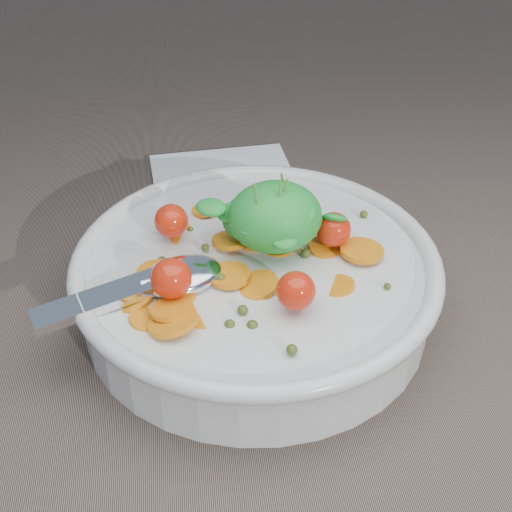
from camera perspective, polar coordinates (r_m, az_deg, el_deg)
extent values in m
plane|color=#715D51|center=(0.54, 0.70, -5.22)|extent=(6.00, 6.00, 0.00)
cylinder|color=silver|center=(0.53, 0.00, -2.57)|extent=(0.25, 0.25, 0.05)
torus|color=silver|center=(0.51, 0.00, -0.46)|extent=(0.27, 0.27, 0.01)
cylinder|color=silver|center=(0.54, 0.00, -4.34)|extent=(0.13, 0.13, 0.01)
cylinder|color=brown|center=(0.53, 0.00, -2.57)|extent=(0.23, 0.23, 0.04)
cylinder|color=orange|center=(0.54, 2.58, 1.78)|extent=(0.03, 0.03, 0.01)
cylinder|color=orange|center=(0.49, -6.29, -3.28)|extent=(0.03, 0.03, 0.01)
cylinder|color=orange|center=(0.59, 4.51, 4.12)|extent=(0.03, 0.03, 0.01)
cylinder|color=orange|center=(0.50, 6.45, -2.49)|extent=(0.03, 0.03, 0.01)
cylinder|color=orange|center=(0.47, -8.50, -5.07)|extent=(0.04, 0.04, 0.01)
cylinder|color=orange|center=(0.56, -6.38, 2.83)|extent=(0.04, 0.04, 0.02)
cylinder|color=orange|center=(0.58, 2.37, 3.89)|extent=(0.04, 0.04, 0.01)
cylinder|color=orange|center=(0.53, 5.50, 0.59)|extent=(0.03, 0.03, 0.01)
cylinder|color=orange|center=(0.54, -5.51, 1.27)|extent=(0.04, 0.04, 0.01)
cylinder|color=orange|center=(0.46, -6.68, -5.32)|extent=(0.04, 0.04, 0.02)
cylinder|color=orange|center=(0.57, -3.96, 3.82)|extent=(0.02, 0.02, 0.01)
cylinder|color=orange|center=(0.53, 1.79, 0.55)|extent=(0.03, 0.03, 0.01)
cylinder|color=orange|center=(0.47, -4.10, -4.89)|extent=(0.03, 0.03, 0.01)
cylinder|color=orange|center=(0.51, -7.75, -1.60)|extent=(0.05, 0.05, 0.01)
cylinder|color=orange|center=(0.53, 0.01, 1.23)|extent=(0.03, 0.03, 0.01)
cylinder|color=orange|center=(0.54, 1.51, 1.30)|extent=(0.04, 0.04, 0.01)
cylinder|color=orange|center=(0.52, 8.46, 0.42)|extent=(0.04, 0.04, 0.01)
cylinder|color=orange|center=(0.49, -2.13, -1.55)|extent=(0.04, 0.04, 0.01)
cylinder|color=orange|center=(0.53, -2.12, 1.24)|extent=(0.03, 0.03, 0.01)
cylinder|color=orange|center=(0.47, -6.89, -4.24)|extent=(0.04, 0.04, 0.01)
cylinder|color=orange|center=(0.49, -10.06, -3.38)|extent=(0.05, 0.05, 0.01)
cylinder|color=orange|center=(0.49, 0.19, -2.38)|extent=(0.04, 0.04, 0.01)
sphere|color=#424D19|center=(0.57, 1.37, 3.72)|extent=(0.01, 0.01, 0.01)
sphere|color=#424D19|center=(0.56, -6.56, 2.96)|extent=(0.01, 0.01, 0.01)
sphere|color=#424D19|center=(0.55, 2.82, 2.06)|extent=(0.01, 0.01, 0.01)
sphere|color=#424D19|center=(0.57, 8.62, 3.32)|extent=(0.01, 0.01, 0.01)
sphere|color=#424D19|center=(0.49, -2.87, -1.76)|extent=(0.01, 0.01, 0.01)
sphere|color=#424D19|center=(0.46, -2.12, -5.50)|extent=(0.01, 0.01, 0.01)
sphere|color=#424D19|center=(0.52, -4.09, 0.68)|extent=(0.01, 0.01, 0.01)
sphere|color=#424D19|center=(0.54, -2.34, 1.71)|extent=(0.01, 0.01, 0.01)
sphere|color=#424D19|center=(0.46, -0.29, -5.59)|extent=(0.01, 0.01, 0.01)
sphere|color=#424D19|center=(0.47, 3.32, -3.65)|extent=(0.01, 0.01, 0.01)
sphere|color=#424D19|center=(0.50, 10.47, -2.41)|extent=(0.01, 0.01, 0.01)
sphere|color=#424D19|center=(0.44, 2.89, -7.50)|extent=(0.01, 0.01, 0.01)
sphere|color=#424D19|center=(0.56, 4.48, 4.10)|extent=(0.01, 0.01, 0.01)
sphere|color=#424D19|center=(0.51, -5.03, -0.32)|extent=(0.00, 0.00, 0.00)
sphere|color=#424D19|center=(0.55, -5.26, 2.11)|extent=(0.00, 0.00, 0.00)
sphere|color=#424D19|center=(0.47, -1.07, -4.35)|extent=(0.01, 0.01, 0.01)
sphere|color=#424D19|center=(0.49, -5.63, -1.64)|extent=(0.01, 0.01, 0.01)
sphere|color=#424D19|center=(0.47, 3.28, -3.80)|extent=(0.01, 0.01, 0.01)
sphere|color=#424D19|center=(0.52, -7.53, -0.33)|extent=(0.01, 0.01, 0.01)
sphere|color=#424D19|center=(0.52, 3.99, 0.22)|extent=(0.01, 0.01, 0.01)
sphere|color=red|center=(0.52, 6.21, 2.12)|extent=(0.03, 0.03, 0.03)
sphere|color=red|center=(0.54, 1.68, 4.04)|extent=(0.03, 0.03, 0.03)
sphere|color=red|center=(0.53, -6.79, 2.80)|extent=(0.03, 0.03, 0.03)
sphere|color=red|center=(0.47, -6.81, -1.79)|extent=(0.03, 0.03, 0.03)
sphere|color=red|center=(0.46, 3.20, -2.80)|extent=(0.03, 0.03, 0.03)
ellipsoid|color=green|center=(0.50, 1.53, 3.16)|extent=(0.07, 0.06, 0.05)
ellipsoid|color=green|center=(0.52, -0.60, 3.03)|extent=(0.04, 0.04, 0.03)
ellipsoid|color=green|center=(0.51, 2.81, 3.48)|extent=(0.04, 0.04, 0.01)
ellipsoid|color=green|center=(0.51, 3.11, 4.33)|extent=(0.03, 0.03, 0.02)
ellipsoid|color=green|center=(0.50, -0.63, 2.99)|extent=(0.02, 0.03, 0.02)
ellipsoid|color=green|center=(0.51, 3.20, 3.73)|extent=(0.03, 0.03, 0.02)
ellipsoid|color=green|center=(0.50, -0.24, 3.59)|extent=(0.04, 0.03, 0.02)
ellipsoid|color=green|center=(0.52, 2.25, 4.00)|extent=(0.03, 0.03, 0.02)
ellipsoid|color=green|center=(0.50, 1.33, 4.39)|extent=(0.03, 0.03, 0.01)
ellipsoid|color=green|center=(0.49, 2.26, 1.29)|extent=(0.02, 0.02, 0.01)
ellipsoid|color=green|center=(0.51, 1.01, 4.30)|extent=(0.02, 0.02, 0.01)
ellipsoid|color=green|center=(0.52, 2.87, 4.16)|extent=(0.03, 0.03, 0.02)
ellipsoid|color=green|center=(0.50, 2.60, 5.09)|extent=(0.03, 0.03, 0.02)
ellipsoid|color=green|center=(0.51, 6.32, 3.05)|extent=(0.02, 0.02, 0.02)
ellipsoid|color=green|center=(0.51, -2.21, 3.47)|extent=(0.02, 0.02, 0.01)
ellipsoid|color=green|center=(0.49, -0.46, 2.34)|extent=(0.02, 0.02, 0.01)
ellipsoid|color=green|center=(0.52, 2.39, 4.04)|extent=(0.02, 0.02, 0.01)
ellipsoid|color=green|center=(0.49, 3.01, 3.74)|extent=(0.02, 0.02, 0.01)
ellipsoid|color=green|center=(0.50, -0.75, 4.39)|extent=(0.02, 0.02, 0.01)
ellipsoid|color=green|center=(0.50, 1.77, 4.41)|extent=(0.03, 0.03, 0.02)
ellipsoid|color=green|center=(0.50, 3.70, 1.99)|extent=(0.02, 0.02, 0.01)
ellipsoid|color=green|center=(0.49, 3.89, 3.28)|extent=(0.02, 0.02, 0.02)
ellipsoid|color=green|center=(0.50, 0.46, 4.03)|extent=(0.02, 0.02, 0.01)
ellipsoid|color=green|center=(0.50, -3.61, 3.90)|extent=(0.03, 0.03, 0.01)
cylinder|color=#4C8C33|center=(0.49, 1.78, 3.46)|extent=(0.01, 0.01, 0.04)
cylinder|color=#4C8C33|center=(0.49, 2.12, 3.69)|extent=(0.01, 0.01, 0.04)
cylinder|color=#4C8C33|center=(0.51, 2.38, 4.91)|extent=(0.01, 0.01, 0.04)
cylinder|color=#4C8C33|center=(0.49, 0.26, 3.40)|extent=(0.01, 0.00, 0.04)
ellipsoid|color=silver|center=(0.49, -5.99, -1.57)|extent=(0.07, 0.06, 0.02)
cube|color=silver|center=(0.49, -11.13, -3.03)|extent=(0.11, 0.06, 0.02)
cylinder|color=silver|center=(0.49, -8.03, -2.05)|extent=(0.02, 0.02, 0.01)
cube|color=white|center=(0.70, -2.55, 6.07)|extent=(0.15, 0.13, 0.01)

